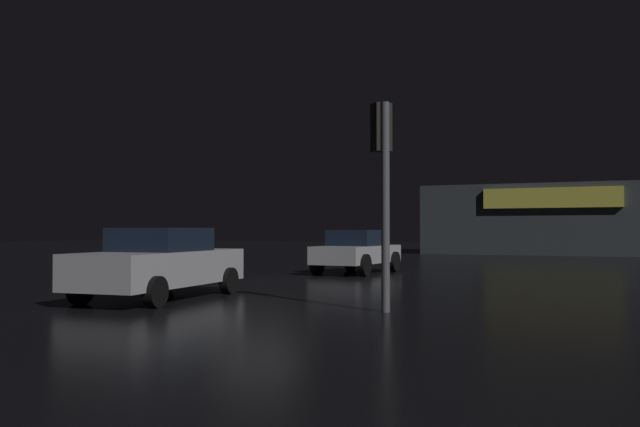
{
  "coord_description": "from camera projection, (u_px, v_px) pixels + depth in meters",
  "views": [
    {
      "loc": [
        9.31,
        -16.84,
        1.48
      ],
      "look_at": [
        -0.99,
        6.45,
        2.09
      ],
      "focal_mm": 38.2,
      "sensor_mm": 36.0,
      "label": 1
    }
  ],
  "objects": [
    {
      "name": "ground_plane",
      "position": [
        260.0,
        282.0,
        19.13
      ],
      "size": [
        120.0,
        120.0,
        0.0
      ],
      "primitive_type": "plane",
      "color": "black"
    },
    {
      "name": "store_building",
      "position": [
        557.0,
        220.0,
        42.05
      ],
      "size": [
        15.32,
        8.08,
        4.17
      ],
      "color": "#33383D",
      "rests_on": "ground"
    },
    {
      "name": "traffic_signal_main",
      "position": [
        383.0,
        164.0,
        12.34
      ],
      "size": [
        0.42,
        0.42,
        3.78
      ],
      "color": "#595B60",
      "rests_on": "ground"
    },
    {
      "name": "car_near",
      "position": [
        357.0,
        250.0,
        23.13
      ],
      "size": [
        2.05,
        4.17,
        1.47
      ],
      "color": "#B7B7BF",
      "rests_on": "ground"
    },
    {
      "name": "car_far",
      "position": [
        160.0,
        263.0,
        14.58
      ],
      "size": [
        2.22,
        4.71,
        1.52
      ],
      "color": "#B7B7BF",
      "rests_on": "ground"
    }
  ]
}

